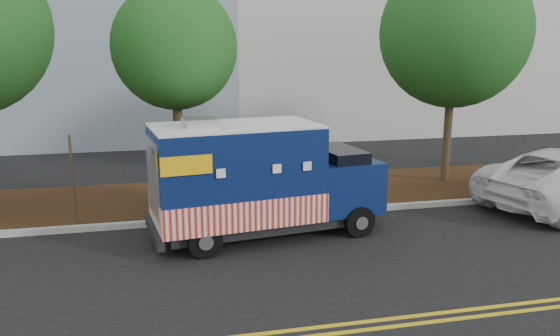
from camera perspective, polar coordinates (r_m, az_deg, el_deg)
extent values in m
plane|color=black|center=(13.20, -4.97, -7.43)|extent=(120.00, 120.00, 0.00)
cube|color=#9E9E99|center=(14.49, -5.74, -5.26)|extent=(120.00, 0.18, 0.15)
cube|color=black|center=(16.49, -6.65, -3.03)|extent=(120.00, 4.00, 0.15)
cube|color=gold|center=(9.21, -0.98, -16.85)|extent=(120.00, 0.10, 0.01)
cylinder|color=#38281C|center=(15.36, -10.52, 2.36)|extent=(0.26, 0.26, 3.65)
sphere|color=#154B17|center=(15.12, -10.94, 12.32)|extent=(3.34, 3.34, 3.34)
cylinder|color=#38281C|center=(18.51, 17.12, 3.90)|extent=(0.26, 0.26, 3.73)
sphere|color=#154B17|center=(18.31, 17.76, 13.31)|extent=(4.67, 4.67, 4.67)
cube|color=#473828|center=(14.49, -20.80, -1.43)|extent=(0.06, 0.06, 2.40)
cube|color=black|center=(13.38, -1.18, -5.38)|extent=(5.24, 2.39, 0.25)
cube|color=#0A1A4C|center=(12.80, -4.63, -0.46)|extent=(4.04, 2.57, 2.17)
cube|color=red|center=(13.00, -4.57, -3.76)|extent=(4.08, 2.63, 0.68)
cube|color=white|center=(12.60, -4.72, 4.41)|extent=(4.04, 2.57, 0.05)
cube|color=#B7B7BA|center=(12.38, -8.36, 4.73)|extent=(0.81, 0.81, 0.20)
cube|color=#0A1A4C|center=(13.89, 6.20, -1.55)|extent=(1.87, 2.14, 1.26)
cube|color=black|center=(13.73, 6.10, 0.88)|extent=(1.13, 1.87, 0.59)
cube|color=black|center=(14.38, 9.12, -2.89)|extent=(0.32, 1.80, 0.27)
cube|color=black|center=(12.77, -12.98, -6.49)|extent=(0.44, 2.03, 0.25)
cube|color=#B7B7BA|center=(12.42, -13.15, -0.97)|extent=(0.26, 1.61, 1.71)
cube|color=#B7B7BA|center=(13.87, -4.79, 0.77)|extent=(1.61, 0.26, 0.99)
cube|color=yellow|center=(11.37, -9.74, 0.25)|extent=(1.08, 0.17, 0.41)
cube|color=yellow|center=(13.45, -11.50, 2.12)|extent=(1.08, 0.17, 0.41)
cylinder|color=black|center=(13.36, 8.25, -5.54)|extent=(0.79, 0.35, 0.76)
cylinder|color=black|center=(14.92, 4.86, -3.48)|extent=(0.79, 0.35, 0.76)
cylinder|color=black|center=(12.08, -7.87, -7.56)|extent=(0.79, 0.35, 0.76)
cylinder|color=black|center=(13.78, -9.59, -5.01)|extent=(0.79, 0.35, 0.76)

